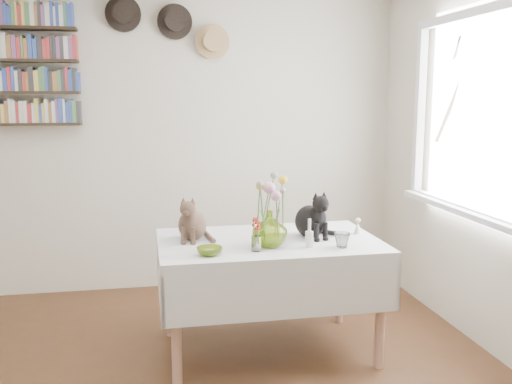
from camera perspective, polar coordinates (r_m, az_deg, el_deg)
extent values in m
cube|color=beige|center=(4.82, -9.70, 5.09)|extent=(4.04, 0.04, 2.54)
cube|color=white|center=(3.92, 21.15, 7.30)|extent=(0.01, 1.40, 1.20)
cube|color=white|center=(3.96, 21.71, 16.44)|extent=(0.06, 1.52, 0.06)
cube|color=white|center=(3.99, 20.61, -1.76)|extent=(0.06, 1.52, 0.06)
cube|color=white|center=(4.56, 16.28, 7.77)|extent=(0.06, 0.06, 1.20)
cube|color=white|center=(3.98, 20.24, -1.78)|extent=(0.12, 1.50, 0.04)
cube|color=white|center=(3.56, 1.28, -5.24)|extent=(1.37, 0.88, 0.06)
cylinder|color=tan|center=(3.27, -7.98, -13.49)|extent=(0.06, 0.06, 0.67)
cylinder|color=tan|center=(3.53, 12.33, -11.83)|extent=(0.06, 0.06, 0.67)
cylinder|color=tan|center=(3.94, -8.59, -9.46)|extent=(0.06, 0.06, 0.67)
cylinder|color=tan|center=(4.16, 8.39, -8.42)|extent=(0.06, 0.06, 0.67)
imported|color=#B3CE40|center=(3.37, 1.38, -3.69)|extent=(0.22, 0.22, 0.22)
imported|color=#B3CE40|center=(3.22, -4.68, -5.91)|extent=(0.17, 0.17, 0.04)
imported|color=white|center=(3.40, 8.61, -4.79)|extent=(0.10, 0.10, 0.09)
cylinder|color=white|center=(3.39, 5.34, -4.72)|extent=(0.05, 0.05, 0.09)
cylinder|color=white|center=(3.37, 5.37, -3.32)|extent=(0.02, 0.02, 0.08)
cylinder|color=white|center=(3.28, 0.02, -5.18)|extent=(0.06, 0.06, 0.09)
cone|color=white|center=(3.76, 10.14, -3.54)|extent=(0.06, 0.06, 0.08)
sphere|color=beige|center=(3.75, 10.16, -2.79)|extent=(0.03, 0.03, 0.03)
cylinder|color=#4C7233|center=(3.36, 0.85, -2.14)|extent=(0.01, 0.01, 0.30)
sphere|color=#E79BBC|center=(3.33, 0.86, 0.39)|extent=(0.07, 0.07, 0.07)
cylinder|color=#4C7233|center=(3.35, 2.13, -2.53)|extent=(0.01, 0.01, 0.26)
sphere|color=#E79BBC|center=(3.32, 2.14, -0.34)|extent=(0.06, 0.06, 0.06)
cylinder|color=#4C7233|center=(3.39, 2.27, -1.69)|extent=(0.01, 0.01, 0.34)
sphere|color=yellow|center=(3.36, 2.29, 1.16)|extent=(0.06, 0.06, 0.06)
cylinder|color=#4C7233|center=(3.38, 0.25, -1.98)|extent=(0.01, 0.01, 0.31)
sphere|color=yellow|center=(3.35, 0.25, 0.62)|extent=(0.05, 0.05, 0.05)
cylinder|color=#4C7233|center=(3.39, 1.21, -1.41)|extent=(0.01, 0.01, 0.37)
sphere|color=#999E93|center=(3.36, 1.22, 1.68)|extent=(0.04, 0.04, 0.04)
cylinder|color=#4C7233|center=(3.31, 0.65, -2.04)|extent=(0.01, 0.01, 0.33)
sphere|color=#999E93|center=(3.28, 0.66, 0.79)|extent=(0.04, 0.04, 0.04)
cylinder|color=#4C7233|center=(3.33, 2.71, -2.33)|extent=(0.01, 0.01, 0.29)
sphere|color=#999E93|center=(3.30, 2.73, 0.13)|extent=(0.04, 0.04, 0.04)
cube|color=black|center=(4.80, -23.03, 6.26)|extent=(1.00, 0.16, 0.02)
cube|color=black|center=(4.80, -23.22, 9.12)|extent=(1.00, 0.16, 0.02)
cube|color=black|center=(4.80, -23.41, 11.98)|extent=(1.00, 0.16, 0.02)
cube|color=black|center=(4.82, -23.60, 14.82)|extent=(1.00, 0.16, 0.02)
cylinder|color=black|center=(4.79, -13.15, 16.96)|extent=(0.28, 0.02, 0.28)
cylinder|color=black|center=(4.75, -13.17, 17.03)|extent=(0.16, 0.08, 0.16)
cylinder|color=black|center=(4.79, -8.14, 16.51)|extent=(0.28, 0.02, 0.28)
cylinder|color=black|center=(4.75, -8.11, 16.57)|extent=(0.16, 0.08, 0.16)
cylinder|color=tan|center=(4.79, -4.39, 14.76)|extent=(0.28, 0.02, 0.28)
cylinder|color=tan|center=(4.75, -4.33, 14.80)|extent=(0.16, 0.08, 0.16)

